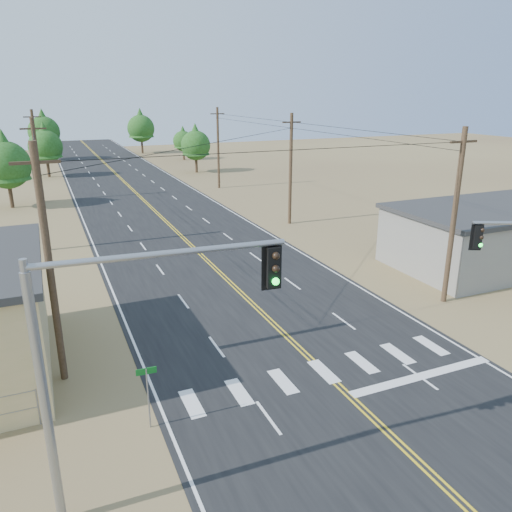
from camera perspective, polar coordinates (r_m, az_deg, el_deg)
ground at (r=17.76m, az=22.36°, el=-24.61°), size 220.00×220.00×0.00m
road at (r=41.52m, az=-7.91°, el=1.67°), size 15.00×200.00×0.02m
building_right at (r=39.42m, az=26.00°, el=2.08°), size 15.00×8.00×4.00m
utility_pole_left_near at (r=21.51m, az=-22.54°, el=-1.03°), size 1.80×0.30×10.00m
utility_pole_left_mid at (r=41.01m, az=-23.40°, el=7.49°), size 1.80×0.30×10.00m
utility_pole_left_far at (r=60.84m, az=-23.71°, el=10.49°), size 1.80×0.30×10.00m
utility_pole_right_near at (r=29.95m, az=21.70°, el=4.21°), size 1.80×0.30×10.00m
utility_pole_right_mid at (r=46.00m, az=3.97°, el=9.93°), size 1.80×0.30×10.00m
utility_pole_right_far at (r=64.31m, az=-4.35°, el=12.27°), size 1.80×0.30×10.00m
signal_mast_left at (r=13.91m, az=-15.58°, el=-9.49°), size 6.80×0.90×7.93m
street_sign at (r=18.80m, az=-12.29°, el=-14.54°), size 0.73×0.06×2.46m
tree_left_near at (r=58.67m, az=-26.72°, el=9.76°), size 4.93×4.93×8.22m
tree_left_mid at (r=78.74m, az=-22.97°, el=11.76°), size 4.70×4.70×7.84m
tree_left_far at (r=99.34m, az=-23.11°, el=13.24°), size 5.45×5.45×9.09m
tree_right_near at (r=77.87m, az=-6.92°, el=12.77°), size 4.44×4.44×7.40m
tree_right_mid at (r=93.56m, az=-8.33°, el=13.10°), size 3.64×3.64×6.07m
tree_right_far at (r=105.06m, az=-13.04°, el=14.31°), size 5.32×5.32×8.86m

